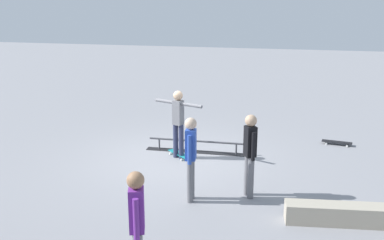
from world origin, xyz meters
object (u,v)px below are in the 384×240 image
(bystander_purple_shirt, at_px, (137,224))
(grind_rail, at_px, (197,147))
(skater_main, at_px, (178,119))
(loose_skateboard_black, at_px, (337,142))
(bystander_black_shirt, at_px, (250,151))
(skateboard_main, at_px, (179,154))
(skate_ledge, at_px, (352,215))
(bystander_blue_shirt, at_px, (191,155))

(bystander_purple_shirt, bearing_deg, grind_rail, 167.14)
(skater_main, distance_m, loose_skateboard_black, 4.58)
(bystander_black_shirt, bearing_deg, skateboard_main, -164.56)
(grind_rail, bearing_deg, skate_ledge, 136.66)
(bystander_blue_shirt, bearing_deg, skate_ledge, -100.13)
(bystander_purple_shirt, bearing_deg, skater_main, 171.60)
(skate_ledge, distance_m, skateboard_main, 4.70)
(skateboard_main, xyz_separation_m, bystander_blue_shirt, (-0.96, 2.37, 0.88))
(bystander_blue_shirt, distance_m, bystander_purple_shirt, 2.80)
(grind_rail, xyz_separation_m, skateboard_main, (0.34, 0.47, -0.07))
(skate_ledge, height_order, bystander_black_shirt, bystander_black_shirt)
(skater_main, height_order, bystander_purple_shirt, skater_main)
(grind_rail, height_order, loose_skateboard_black, grind_rail)
(skater_main, bearing_deg, bystander_blue_shirt, -48.07)
(bystander_black_shirt, relative_size, bystander_purple_shirt, 1.01)
(bystander_blue_shirt, bearing_deg, bystander_black_shirt, -72.48)
(bystander_purple_shirt, height_order, loose_skateboard_black, bystander_purple_shirt)
(grind_rail, xyz_separation_m, skate_ledge, (-3.60, 3.02, 0.04))
(skater_main, relative_size, bystander_purple_shirt, 1.03)
(skate_ledge, relative_size, bystander_purple_shirt, 1.37)
(skate_ledge, relative_size, loose_skateboard_black, 2.82)
(skateboard_main, height_order, bystander_black_shirt, bystander_black_shirt)
(skate_ledge, bearing_deg, skateboard_main, -32.92)
(skater_main, bearing_deg, grind_rail, 77.42)
(bystander_purple_shirt, bearing_deg, bystander_blue_shirt, 161.41)
(skateboard_main, height_order, loose_skateboard_black, same)
(skate_ledge, xyz_separation_m, bystander_blue_shirt, (2.98, -0.18, 0.77))
(skater_main, xyz_separation_m, loose_skateboard_black, (-3.92, -2.17, -0.93))
(skater_main, bearing_deg, loose_skateboard_black, 48.18)
(bystander_black_shirt, distance_m, bystander_blue_shirt, 1.17)
(grind_rail, height_order, skater_main, skater_main)
(bystander_blue_shirt, bearing_deg, loose_skateboard_black, -40.20)
(loose_skateboard_black, bearing_deg, skater_main, -144.47)
(grind_rail, xyz_separation_m, bystander_purple_shirt, (-0.67, 5.64, 0.81))
(grind_rail, height_order, skateboard_main, grind_rail)
(bystander_black_shirt, height_order, loose_skateboard_black, bystander_black_shirt)
(skater_main, height_order, loose_skateboard_black, skater_main)
(bystander_black_shirt, bearing_deg, bystander_blue_shirt, -97.51)
(bystander_black_shirt, relative_size, bystander_blue_shirt, 1.01)
(grind_rail, relative_size, bystander_blue_shirt, 1.63)
(loose_skateboard_black, bearing_deg, bystander_purple_shirt, -105.32)
(skate_ledge, relative_size, skateboard_main, 3.12)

